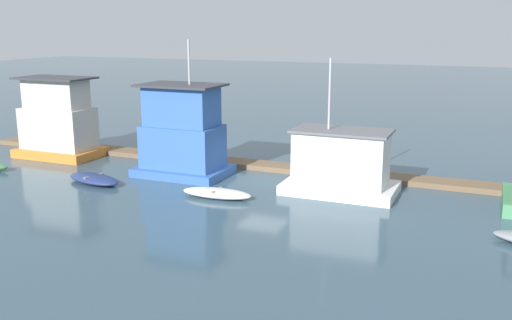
{
  "coord_description": "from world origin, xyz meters",
  "views": [
    {
      "loc": [
        11.31,
        -28.2,
        8.38
      ],
      "look_at": [
        0.0,
        -1.0,
        1.4
      ],
      "focal_mm": 40.0,
      "sensor_mm": 36.0,
      "label": 1
    }
  ],
  "objects_px": {
    "houseboat_white": "(341,164)",
    "dinghy_navy": "(94,179)",
    "dinghy_white": "(217,193)",
    "houseboat_orange": "(58,122)",
    "houseboat_blue": "(183,135)"
  },
  "relations": [
    {
      "from": "houseboat_blue",
      "to": "houseboat_white",
      "type": "distance_m",
      "value": 9.27
    },
    {
      "from": "houseboat_blue",
      "to": "dinghy_navy",
      "type": "distance_m",
      "value": 5.43
    },
    {
      "from": "dinghy_navy",
      "to": "houseboat_blue",
      "type": "bearing_deg",
      "value": 44.41
    },
    {
      "from": "houseboat_orange",
      "to": "dinghy_white",
      "type": "height_order",
      "value": "houseboat_orange"
    },
    {
      "from": "houseboat_white",
      "to": "dinghy_white",
      "type": "bearing_deg",
      "value": -149.23
    },
    {
      "from": "houseboat_orange",
      "to": "dinghy_navy",
      "type": "bearing_deg",
      "value": -36.11
    },
    {
      "from": "dinghy_navy",
      "to": "houseboat_white",
      "type": "bearing_deg",
      "value": 14.93
    },
    {
      "from": "houseboat_orange",
      "to": "dinghy_white",
      "type": "bearing_deg",
      "value": -17.82
    },
    {
      "from": "houseboat_orange",
      "to": "dinghy_navy",
      "type": "distance_m",
      "value": 7.97
    },
    {
      "from": "houseboat_orange",
      "to": "houseboat_white",
      "type": "xyz_separation_m",
      "value": [
        19.04,
        -1.13,
        -0.76
      ]
    },
    {
      "from": "houseboat_blue",
      "to": "dinghy_navy",
      "type": "bearing_deg",
      "value": -135.59
    },
    {
      "from": "houseboat_orange",
      "to": "houseboat_blue",
      "type": "relative_size",
      "value": 0.7
    },
    {
      "from": "dinghy_navy",
      "to": "dinghy_white",
      "type": "xyz_separation_m",
      "value": [
        7.36,
        0.17,
        -0.01
      ]
    },
    {
      "from": "dinghy_navy",
      "to": "dinghy_white",
      "type": "height_order",
      "value": "dinghy_navy"
    },
    {
      "from": "houseboat_white",
      "to": "dinghy_navy",
      "type": "relative_size",
      "value": 1.77
    }
  ]
}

